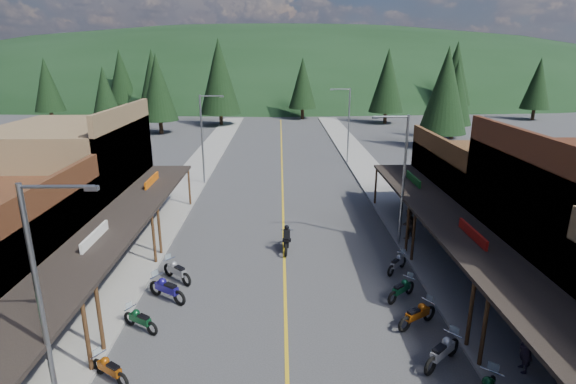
{
  "coord_description": "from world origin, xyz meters",
  "views": [
    {
      "loc": [
        -0.22,
        -17.45,
        11.2
      ],
      "look_at": [
        0.28,
        9.53,
        3.0
      ],
      "focal_mm": 28.0,
      "sensor_mm": 36.0,
      "label": 1
    }
  ],
  "objects_px": {
    "pine_10": "(158,87)",
    "bike_east_9": "(397,263)",
    "bike_west_6": "(109,368)",
    "bike_east_6": "(443,350)",
    "bike_west_9": "(177,270)",
    "streetlight_1": "(204,136)",
    "pine_3": "(303,83)",
    "pine_5": "(455,73)",
    "pine_6": "(538,84)",
    "pine_4": "(387,80)",
    "pedestrian_east_a": "(526,349)",
    "streetlight_3": "(347,122)",
    "pine_1": "(153,78)",
    "pine_8": "(106,100)",
    "pine_7": "(121,77)",
    "streetlight_0": "(45,302)",
    "pedestrian_east_b": "(408,224)",
    "pine_9": "(456,93)",
    "pine_0": "(47,85)",
    "bike_west_7": "(140,319)",
    "streetlight_2": "(402,175)",
    "bike_east_7": "(418,313)",
    "shop_east_3": "(487,190)",
    "bike_west_8": "(167,288)",
    "rider_on_bike": "(287,240)",
    "shop_west_3": "(74,178)",
    "pine_11": "(445,90)",
    "pine_2": "(219,77)"
  },
  "relations": [
    {
      "from": "shop_west_3",
      "to": "pine_4",
      "type": "bearing_deg",
      "value": 56.87
    },
    {
      "from": "streetlight_1",
      "to": "pine_3",
      "type": "bearing_deg",
      "value": 76.02
    },
    {
      "from": "shop_east_3",
      "to": "bike_west_9",
      "type": "xyz_separation_m",
      "value": [
        -19.32,
        -7.7,
        -1.9
      ]
    },
    {
      "from": "bike_west_6",
      "to": "bike_east_6",
      "type": "xyz_separation_m",
      "value": [
        12.18,
        0.63,
        0.11
      ]
    },
    {
      "from": "streetlight_1",
      "to": "pine_1",
      "type": "relative_size",
      "value": 0.64
    },
    {
      "from": "pine_9",
      "to": "rider_on_bike",
      "type": "distance_m",
      "value": 45.0
    },
    {
      "from": "bike_east_9",
      "to": "pedestrian_east_a",
      "type": "height_order",
      "value": "pedestrian_east_a"
    },
    {
      "from": "bike_west_6",
      "to": "bike_west_9",
      "type": "distance_m",
      "value": 7.5
    },
    {
      "from": "shop_east_3",
      "to": "bike_east_7",
      "type": "distance_m",
      "value": 14.58
    },
    {
      "from": "streetlight_1",
      "to": "pine_2",
      "type": "bearing_deg",
      "value": 94.84
    },
    {
      "from": "pine_4",
      "to": "pedestrian_east_a",
      "type": "distance_m",
      "value": 64.76
    },
    {
      "from": "pine_8",
      "to": "bike_east_9",
      "type": "height_order",
      "value": "pine_8"
    },
    {
      "from": "pine_11",
      "to": "streetlight_0",
      "type": "bearing_deg",
      "value": -121.49
    },
    {
      "from": "pine_10",
      "to": "bike_west_7",
      "type": "distance_m",
      "value": 52.49
    },
    {
      "from": "streetlight_2",
      "to": "bike_west_9",
      "type": "height_order",
      "value": "streetlight_2"
    },
    {
      "from": "pine_9",
      "to": "pine_0",
      "type": "bearing_deg",
      "value": 165.12
    },
    {
      "from": "pedestrian_east_b",
      "to": "pine_3",
      "type": "bearing_deg",
      "value": -121.69
    },
    {
      "from": "streetlight_2",
      "to": "bike_west_9",
      "type": "relative_size",
      "value": 3.61
    },
    {
      "from": "streetlight_1",
      "to": "pine_3",
      "type": "distance_m",
      "value": 45.39
    },
    {
      "from": "streetlight_3",
      "to": "bike_west_9",
      "type": "xyz_separation_m",
      "value": [
        -12.52,
        -26.4,
        -3.83
      ]
    },
    {
      "from": "shop_east_3",
      "to": "pine_4",
      "type": "relative_size",
      "value": 0.87
    },
    {
      "from": "pine_3",
      "to": "pine_6",
      "type": "bearing_deg",
      "value": -2.73
    },
    {
      "from": "pine_0",
      "to": "pine_1",
      "type": "distance_m",
      "value": 17.9
    },
    {
      "from": "streetlight_1",
      "to": "bike_east_6",
      "type": "distance_m",
      "value": 28.54
    },
    {
      "from": "pine_11",
      "to": "bike_east_6",
      "type": "relative_size",
      "value": 5.46
    },
    {
      "from": "bike_west_9",
      "to": "bike_west_7",
      "type": "bearing_deg",
      "value": -144.97
    },
    {
      "from": "pine_5",
      "to": "pine_6",
      "type": "bearing_deg",
      "value": -33.69
    },
    {
      "from": "bike_east_7",
      "to": "pine_7",
      "type": "bearing_deg",
      "value": 174.03
    },
    {
      "from": "pine_10",
      "to": "bike_east_7",
      "type": "height_order",
      "value": "pine_10"
    },
    {
      "from": "shop_east_3",
      "to": "bike_west_8",
      "type": "xyz_separation_m",
      "value": [
        -19.38,
        -9.62,
        -1.87
      ]
    },
    {
      "from": "pine_10",
      "to": "bike_east_9",
      "type": "distance_m",
      "value": 51.91
    },
    {
      "from": "pine_1",
      "to": "pedestrian_east_b",
      "type": "bearing_deg",
      "value": -62.56
    },
    {
      "from": "streetlight_3",
      "to": "bike_west_6",
      "type": "distance_m",
      "value": 36.59
    },
    {
      "from": "streetlight_0",
      "to": "pine_5",
      "type": "distance_m",
      "value": 88.17
    },
    {
      "from": "bike_east_6",
      "to": "pine_6",
      "type": "bearing_deg",
      "value": 107.92
    },
    {
      "from": "pine_0",
      "to": "pine_3",
      "type": "distance_m",
      "value": 44.18
    },
    {
      "from": "pine_7",
      "to": "pedestrian_east_a",
      "type": "distance_m",
      "value": 89.75
    },
    {
      "from": "shop_west_3",
      "to": "pedestrian_east_b",
      "type": "distance_m",
      "value": 21.87
    },
    {
      "from": "pine_3",
      "to": "pedestrian_east_b",
      "type": "height_order",
      "value": "pine_3"
    },
    {
      "from": "pine_6",
      "to": "pine_9",
      "type": "height_order",
      "value": "pine_6"
    },
    {
      "from": "streetlight_0",
      "to": "pine_3",
      "type": "relative_size",
      "value": 0.73
    },
    {
      "from": "bike_west_6",
      "to": "bike_west_9",
      "type": "bearing_deg",
      "value": 28.14
    },
    {
      "from": "streetlight_2",
      "to": "bike_east_7",
      "type": "distance_m",
      "value": 9.57
    },
    {
      "from": "pine_11",
      "to": "pine_8",
      "type": "bearing_deg",
      "value": 177.27
    },
    {
      "from": "pine_5",
      "to": "pine_11",
      "type": "height_order",
      "value": "pine_5"
    },
    {
      "from": "bike_west_6",
      "to": "bike_east_9",
      "type": "height_order",
      "value": "bike_east_9"
    },
    {
      "from": "pine_8",
      "to": "bike_east_9",
      "type": "bearing_deg",
      "value": -51.73
    },
    {
      "from": "streetlight_0",
      "to": "rider_on_bike",
      "type": "distance_m",
      "value": 15.52
    },
    {
      "from": "pine_1",
      "to": "bike_east_9",
      "type": "bearing_deg",
      "value": -65.37
    },
    {
      "from": "rider_on_bike",
      "to": "pine_6",
      "type": "bearing_deg",
      "value": 54.83
    }
  ]
}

